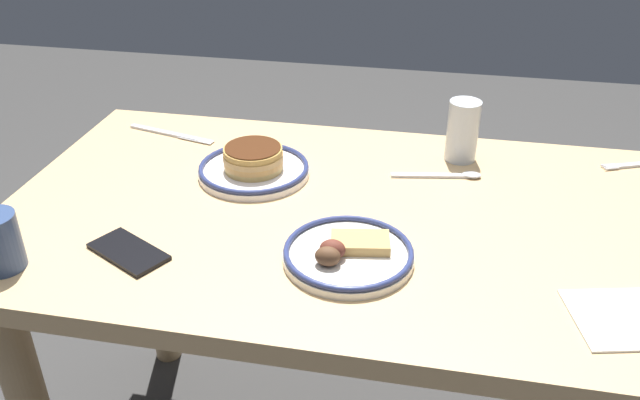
{
  "coord_description": "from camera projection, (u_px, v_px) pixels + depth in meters",
  "views": [
    {
      "loc": [
        -0.14,
        1.07,
        1.39
      ],
      "look_at": [
        0.07,
        0.02,
        0.77
      ],
      "focal_mm": 37.12,
      "sensor_mm": 36.0,
      "label": 1
    }
  ],
  "objects": [
    {
      "name": "dining_table",
      "position": [
        357.0,
        262.0,
        1.32
      ],
      "size": [
        1.38,
        0.78,
        0.74
      ],
      "color": "tan",
      "rests_on": "ground_plane"
    },
    {
      "name": "plate_near_main",
      "position": [
        254.0,
        165.0,
        1.38
      ],
      "size": [
        0.23,
        0.23,
        0.06
      ],
      "color": "white",
      "rests_on": "dining_table"
    },
    {
      "name": "plate_center_pancakes",
      "position": [
        348.0,
        253.0,
        1.12
      ],
      "size": [
        0.22,
        0.22,
        0.05
      ],
      "color": "silver",
      "rests_on": "dining_table"
    },
    {
      "name": "drinking_glass",
      "position": [
        462.0,
        134.0,
        1.43
      ],
      "size": [
        0.07,
        0.07,
        0.13
      ],
      "color": "silver",
      "rests_on": "dining_table"
    },
    {
      "name": "cell_phone",
      "position": [
        128.0,
        252.0,
        1.14
      ],
      "size": [
        0.16,
        0.13,
        0.01
      ],
      "primitive_type": "cube",
      "rotation": [
        0.0,
        0.0,
        -0.5
      ],
      "color": "black",
      "rests_on": "dining_table"
    },
    {
      "name": "paper_napkin",
      "position": [
        623.0,
        319.0,
        0.99
      ],
      "size": [
        0.18,
        0.17,
        0.0
      ],
      "primitive_type": "cube",
      "rotation": [
        0.0,
        0.0,
        0.23
      ],
      "color": "white",
      "rests_on": "dining_table"
    },
    {
      "name": "butter_knife",
      "position": [
        171.0,
        134.0,
        1.56
      ],
      "size": [
        0.23,
        0.07,
        0.01
      ],
      "color": "silver",
      "rests_on": "dining_table"
    },
    {
      "name": "tea_spoon",
      "position": [
        449.0,
        175.0,
        1.38
      ],
      "size": [
        0.19,
        0.05,
        0.01
      ],
      "color": "silver",
      "rests_on": "dining_table"
    }
  ]
}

